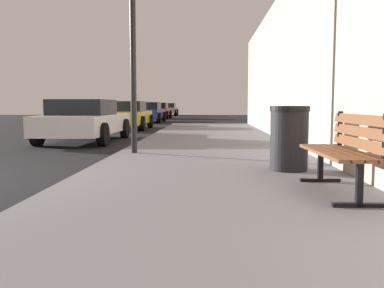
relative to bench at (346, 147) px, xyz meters
name	(u,v)px	position (x,y,z in m)	size (l,w,h in m)	color
sidewalk	(217,179)	(-1.39, 1.20, -0.58)	(4.00, 32.00, 0.15)	slate
building_wall	(383,30)	(0.81, 1.20, 1.46)	(0.70, 32.00, 4.24)	#BCAD99
bench	(346,147)	(0.00, 0.00, 0.00)	(0.53, 1.58, 0.89)	brown
trash_bin	(289,138)	(-0.32, 1.61, -0.03)	(0.58, 0.58, 0.95)	black
car_white	(85,120)	(-5.26, 7.96, -0.01)	(2.02, 4.59, 1.27)	white
car_yellow	(127,115)	(-5.24, 14.48, -0.02)	(1.93, 4.04, 1.27)	yellow
car_blue	(148,112)	(-5.46, 22.23, -0.01)	(1.98, 4.42, 1.27)	#233899
car_red	(158,111)	(-5.66, 29.23, -0.01)	(1.95, 4.54, 1.27)	red
car_silver	(168,109)	(-5.83, 39.06, -0.01)	(1.97, 4.42, 1.27)	#B7B7BF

